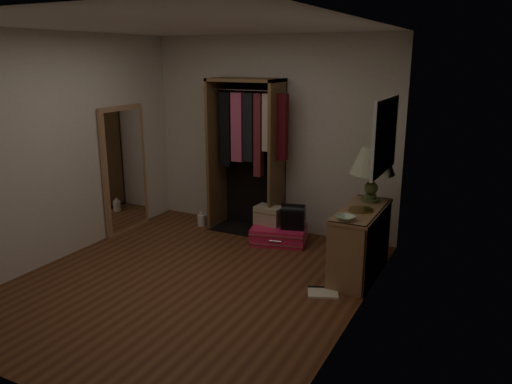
# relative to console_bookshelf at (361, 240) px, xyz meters

# --- Properties ---
(ground) EXTENTS (4.00, 4.00, 0.00)m
(ground) POSITION_rel_console_bookshelf_xyz_m (-1.54, -1.05, -0.39)
(ground) COLOR #572E18
(ground) RESTS_ON ground
(room_walls) EXTENTS (3.52, 4.02, 2.60)m
(room_walls) POSITION_rel_console_bookshelf_xyz_m (-1.46, -1.00, 1.11)
(room_walls) COLOR beige
(room_walls) RESTS_ON ground
(console_bookshelf) EXTENTS (0.42, 1.12, 0.75)m
(console_bookshelf) POSITION_rel_console_bookshelf_xyz_m (0.00, 0.00, 0.00)
(console_bookshelf) COLOR #8F6545
(console_bookshelf) RESTS_ON ground
(open_wardrobe) EXTENTS (1.07, 0.50, 2.05)m
(open_wardrobe) POSITION_rel_console_bookshelf_xyz_m (-1.75, 0.73, 0.82)
(open_wardrobe) COLOR brown
(open_wardrobe) RESTS_ON ground
(floor_mirror) EXTENTS (0.06, 0.80, 1.70)m
(floor_mirror) POSITION_rel_console_bookshelf_xyz_m (-3.24, -0.05, 0.46)
(floor_mirror) COLOR #AA7952
(floor_mirror) RESTS_ON ground
(pink_suitcase) EXTENTS (0.80, 0.66, 0.21)m
(pink_suitcase) POSITION_rel_console_bookshelf_xyz_m (-1.18, 0.45, -0.28)
(pink_suitcase) COLOR #E51B51
(pink_suitcase) RESTS_ON ground
(train_case) EXTENTS (0.37, 0.27, 0.25)m
(train_case) POSITION_rel_console_bookshelf_xyz_m (-1.35, 0.49, -0.06)
(train_case) COLOR tan
(train_case) RESTS_ON pink_suitcase
(black_bag) EXTENTS (0.33, 0.26, 0.32)m
(black_bag) POSITION_rel_console_bookshelf_xyz_m (-1.00, 0.47, -0.01)
(black_bag) COLOR black
(black_bag) RESTS_ON pink_suitcase
(table_lamp) EXTENTS (0.59, 0.59, 0.62)m
(table_lamp) POSITION_rel_console_bookshelf_xyz_m (0.00, 0.30, 0.81)
(table_lamp) COLOR #44582A
(table_lamp) RESTS_ON console_bookshelf
(brass_tray) EXTENTS (0.31, 0.31, 0.02)m
(brass_tray) POSITION_rel_console_bookshelf_xyz_m (0.00, -0.09, 0.37)
(brass_tray) COLOR olive
(brass_tray) RESTS_ON console_bookshelf
(ceramic_bowl) EXTENTS (0.24, 0.24, 0.04)m
(ceramic_bowl) POSITION_rel_console_bookshelf_xyz_m (-0.05, -0.48, 0.38)
(ceramic_bowl) COLOR #B0D2AF
(ceramic_bowl) RESTS_ON console_bookshelf
(white_jug) EXTENTS (0.14, 0.14, 0.20)m
(white_jug) POSITION_rel_console_bookshelf_xyz_m (-2.43, 0.55, -0.31)
(white_jug) COLOR silver
(white_jug) RESTS_ON ground
(floor_book) EXTENTS (0.37, 0.34, 0.03)m
(floor_book) POSITION_rel_console_bookshelf_xyz_m (-0.19, -0.66, -0.38)
(floor_book) COLOR beige
(floor_book) RESTS_ON ground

